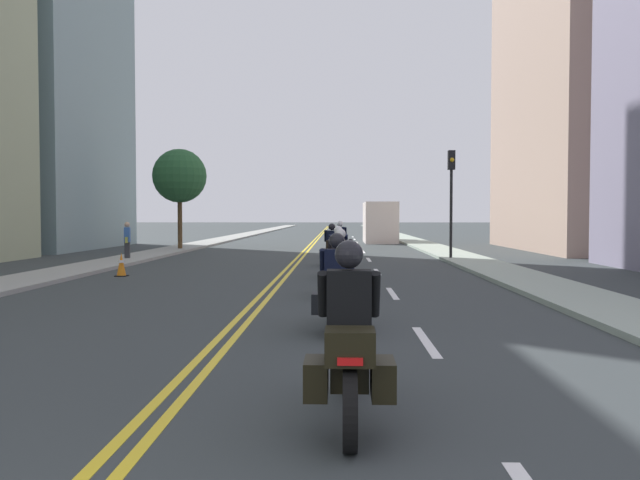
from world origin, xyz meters
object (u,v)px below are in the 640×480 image
Objects in this scene: motorcycle_4 at (332,248)px; motorcycle_3 at (338,257)px; motorcycle_0 at (349,350)px; motorcycle_5 at (340,243)px; motorcycle_1 at (337,290)px; traffic_cone_1 at (121,265)px; parked_truck at (379,224)px; street_tree_0 at (180,176)px; traffic_light_near at (451,184)px; motorcycle_2 at (340,268)px; pedestrian_0 at (127,241)px.

motorcycle_3 is at bearing -86.56° from motorcycle_4.
motorcycle_4 reaches higher than motorcycle_3.
motorcycle_4 is at bearing 91.38° from motorcycle_0.
motorcycle_1 is at bearing -86.94° from motorcycle_5.
motorcycle_3 is 3.03× the size of traffic_cone_1.
parked_truck reaches higher than motorcycle_5.
motorcycle_5 is at bearing 86.78° from motorcycle_4.
street_tree_0 is at bearing 129.41° from motorcycle_4.
street_tree_0 is (-13.16, 7.25, 0.80)m from traffic_light_near.
traffic_cone_1 is 0.13× the size of street_tree_0.
motorcycle_4 is 0.35× the size of parked_truck.
motorcycle_0 reaches higher than motorcycle_1.
motorcycle_0 is 40.40m from parked_truck.
motorcycle_2 is 0.95× the size of motorcycle_5.
motorcycle_5 is 0.42× the size of street_tree_0.
motorcycle_5 is 10.68m from street_tree_0.
motorcycle_0 is 15.69m from traffic_cone_1.
traffic_light_near is 0.85× the size of street_tree_0.
street_tree_0 is (-1.75, 14.74, 3.61)m from traffic_cone_1.
traffic_light_near is (4.62, 21.62, 2.51)m from motorcycle_0.
parked_truck is (11.65, 19.31, 0.44)m from pedestrian_0.
motorcycle_0 is at bearing -94.01° from parked_truck.
motorcycle_1 is 0.41× the size of street_tree_0.
motorcycle_5 reaches higher than motorcycle_3.
motorcycle_2 is (-0.05, 9.32, -0.02)m from motorcycle_0.
traffic_light_near is at bearing 33.25° from traffic_cone_1.
street_tree_0 is (-8.54, 28.87, 3.31)m from motorcycle_0.
motorcycle_4 is at bearing 64.47° from pedestrian_0.
motorcycle_2 is at bearing 90.48° from motorcycle_1.
pedestrian_0 is 8.49m from street_tree_0.
street_tree_0 is 0.83× the size of parked_truck.
motorcycle_4 is at bearing 92.25° from motorcycle_1.
motorcycle_1 is (-0.12, 4.84, -0.01)m from motorcycle_0.
motorcycle_5 is at bearing 53.70° from traffic_cone_1.
motorcycle_3 is at bearing 90.74° from motorcycle_0.
motorcycle_4 is (-0.21, 13.81, 0.00)m from motorcycle_1.
pedestrian_0 is at bearing -177.34° from traffic_light_near.
motorcycle_3 is 0.48× the size of traffic_light_near.
motorcycle_0 is at bearing -102.07° from traffic_light_near.
motorcycle_1 is 13.81m from motorcycle_4.
traffic_cone_1 is at bearing -146.75° from traffic_light_near.
motorcycle_5 is at bearing 90.39° from motorcycle_0.
street_tree_0 is (-8.49, 19.55, 3.32)m from motorcycle_2.
motorcycle_2 is (0.07, 4.48, -0.01)m from motorcycle_1.
motorcycle_5 reaches higher than motorcycle_4.
motorcycle_1 is at bearing -94.75° from parked_truck.
motorcycle_0 reaches higher than traffic_cone_1.
street_tree_0 reaches higher than motorcycle_5.
parked_truck reaches higher than motorcycle_1.
motorcycle_1 is at bearing -88.57° from motorcycle_2.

